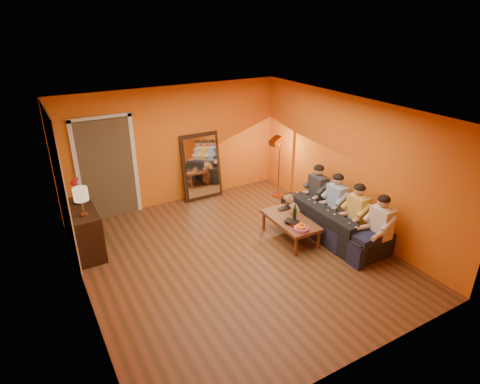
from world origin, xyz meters
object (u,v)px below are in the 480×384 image
floor_lamp (279,168)px  laptop (287,209)px  sideboard (85,230)px  sofa (333,220)px  vase (78,199)px  wine_bottle (295,212)px  person_far_left (380,228)px  person_mid_right (336,203)px  dog (295,210)px  person_mid_left (357,215)px  coffee_table (290,229)px  person_far_right (318,193)px  table_lamp (82,202)px  mirror_frame (201,166)px  tumbler (292,213)px

floor_lamp → laptop: floor_lamp is taller
sideboard → sofa: sideboard is taller
laptop → vase: (-3.62, 1.38, 0.50)m
wine_bottle → laptop: (0.13, 0.40, -0.14)m
sofa → person_far_left: bearing=-172.6°
sideboard → person_mid_right: size_ratio=0.97×
person_mid_right → laptop: (-0.75, 0.55, -0.18)m
dog → person_far_left: bearing=-73.9°
laptop → person_mid_left: bearing=-57.7°
laptop → vase: 3.91m
coffee_table → floor_lamp: (0.90, 1.69, 0.51)m
dog → person_far_left: (0.53, -1.67, 0.27)m
person_far_right → vase: person_far_right is taller
person_far_left → laptop: person_far_left is taller
sofa → laptop: sofa is taller
person_mid_right → vase: 4.79m
table_lamp → person_far_right: 4.48m
coffee_table → dog: dog is taller
person_mid_left → person_far_right: 1.10m
mirror_frame → dog: (1.05, -2.19, -0.42)m
dog → table_lamp: bearing=166.5°
floor_lamp → wine_bottle: floor_lamp is taller
person_far_left → laptop: 1.82m
floor_lamp → person_mid_left: size_ratio=1.18×
sofa → person_far_right: person_far_right is taller
vase → person_far_right: bearing=-17.5°
coffee_table → floor_lamp: size_ratio=0.85×
tumbler → vase: bearing=155.7°
sideboard → vase: (0.00, 0.25, 0.51)m
person_mid_left → wine_bottle: person_mid_left is taller
person_far_left → table_lamp: bearing=150.4°
person_far_right → person_mid_left: bearing=-90.0°
person_mid_left → mirror_frame: bearing=115.5°
table_lamp → floor_lamp: size_ratio=0.35×
sideboard → person_mid_right: bearing=-21.0°
dog → person_mid_left: size_ratio=0.55×
person_far_left → wine_bottle: bearing=125.0°
tumbler → vase: 3.94m
table_lamp → dog: 4.00m
mirror_frame → person_mid_right: 3.18m
dog → vase: (-3.84, 1.36, 0.60)m
coffee_table → sofa: bearing=-19.0°
table_lamp → person_far_right: table_lamp is taller
mirror_frame → vase: bearing=-163.4°
table_lamp → floor_lamp: 4.39m
sofa → person_far_right: 0.72m
mirror_frame → person_far_left: 4.17m
mirror_frame → sideboard: mirror_frame is taller
person_mid_right → wine_bottle: 0.89m
table_lamp → person_mid_left: bearing=-23.8°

